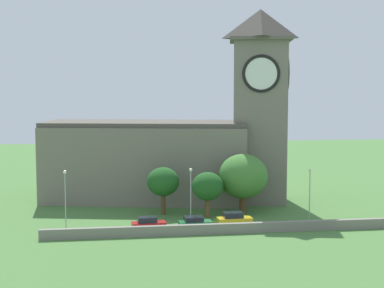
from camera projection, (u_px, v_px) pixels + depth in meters
ground_plane at (196, 201)px, 93.26m from camera, size 200.00×200.00×0.00m
church at (179, 145)px, 93.31m from camera, size 40.32×18.88×30.27m
quay_barrier at (220, 229)px, 72.56m from camera, size 44.12×0.70×1.28m
car_red at (148, 224)px, 73.70m from camera, size 4.41×2.29×1.88m
car_green at (195, 223)px, 74.69m from camera, size 4.30×2.42×1.71m
car_yellow at (234, 219)px, 76.22m from camera, size 4.57×2.36×1.92m
streetlamp_west_end at (65, 190)px, 75.03m from camera, size 0.44×0.44×7.55m
streetlamp_west_mid at (191, 187)px, 77.17m from camera, size 0.44×0.44×7.55m
streetlamp_central at (310, 186)px, 79.38m from camera, size 0.44×0.44×7.25m
tree_riverside_east at (243, 176)px, 83.84m from camera, size 7.14×7.14×8.65m
tree_riverside_west at (163, 182)px, 83.26m from camera, size 4.61×4.61×6.82m
tree_churchyard at (208, 187)px, 80.91m from camera, size 4.41×4.41×6.46m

